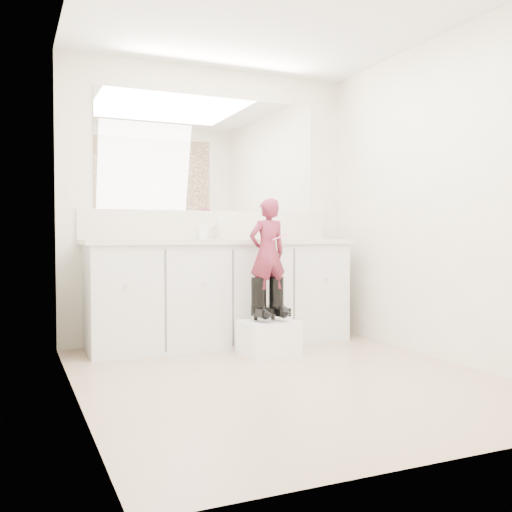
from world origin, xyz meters
name	(u,v)px	position (x,y,z in m)	size (l,w,h in m)	color
floor	(286,377)	(0.00, 0.00, 0.00)	(3.00, 3.00, 0.00)	#997964
ceiling	(286,3)	(0.00, 0.00, 2.40)	(3.00, 3.00, 0.00)	white
wall_back	(210,204)	(0.00, 1.50, 1.20)	(2.60, 2.60, 0.00)	beige
wall_front	(453,166)	(0.00, -1.50, 1.20)	(2.60, 2.60, 0.00)	beige
wall_left	(75,185)	(-1.30, 0.00, 1.20)	(3.00, 3.00, 0.00)	beige
wall_right	(445,198)	(1.30, 0.00, 1.20)	(3.00, 3.00, 0.00)	beige
vanity_cabinet	(221,294)	(0.00, 1.23, 0.42)	(2.20, 0.55, 0.85)	silver
countertop	(222,242)	(0.00, 1.21, 0.87)	(2.28, 0.58, 0.04)	beige
backsplash	(211,225)	(0.00, 1.49, 1.02)	(2.28, 0.03, 0.25)	beige
mirror	(211,154)	(0.00, 1.49, 1.64)	(2.00, 0.02, 1.00)	white
dot_panel	(452,53)	(0.00, -1.49, 1.65)	(2.00, 0.01, 1.20)	#472819
faucet	(215,234)	(0.00, 1.38, 0.94)	(0.08, 0.08, 0.10)	silver
cup	(275,234)	(0.48, 1.17, 0.94)	(0.11, 0.11, 0.10)	beige
soap_bottle	(202,229)	(-0.17, 1.23, 0.98)	(0.08, 0.08, 0.17)	silver
step_stool	(269,338)	(0.20, 0.70, 0.13)	(0.41, 0.34, 0.26)	white
boot_left	(259,299)	(0.12, 0.72, 0.43)	(0.12, 0.23, 0.34)	black
boot_right	(276,298)	(0.27, 0.72, 0.43)	(0.12, 0.23, 0.34)	black
toddler	(268,253)	(0.20, 0.72, 0.78)	(0.31, 0.20, 0.85)	#A4324B
toothbrush	(280,237)	(0.27, 0.64, 0.91)	(0.01, 0.01, 0.14)	#D7538D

